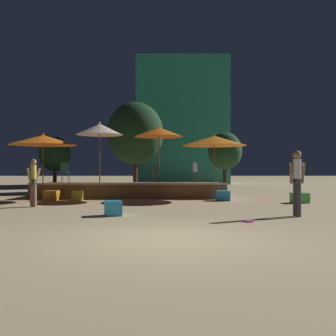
{
  "coord_description": "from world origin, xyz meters",
  "views": [
    {
      "loc": [
        -0.09,
        -6.99,
        1.33
      ],
      "look_at": [
        0.0,
        4.79,
        1.34
      ],
      "focal_mm": 40.0,
      "sensor_mm": 36.0,
      "label": 1
    }
  ],
  "objects_px": {
    "bistro_chair_1": "(196,170)",
    "background_tree_0": "(225,151)",
    "person_0": "(297,180)",
    "person_2": "(33,181)",
    "cube_seat_4": "(51,195)",
    "frisbee_disc": "(249,221)",
    "background_tree_2": "(55,154)",
    "cube_seat_3": "(113,208)",
    "patio_umbrella_1": "(43,140)",
    "cube_seat_0": "(300,198)",
    "bistro_chair_0": "(152,170)",
    "patio_umbrella_0": "(100,129)",
    "cube_seat_2": "(77,196)",
    "patio_umbrella_2": "(159,132)",
    "cube_seat_1": "(224,196)",
    "patio_umbrella_3": "(214,141)",
    "bistro_chair_2": "(65,170)",
    "background_tree_1": "(135,133)"
  },
  "relations": [
    {
      "from": "bistro_chair_0",
      "to": "background_tree_2",
      "type": "xyz_separation_m",
      "value": [
        -7.44,
        9.39,
        1.12
      ]
    },
    {
      "from": "person_2",
      "to": "background_tree_0",
      "type": "bearing_deg",
      "value": 94.07
    },
    {
      "from": "bistro_chair_1",
      "to": "bistro_chair_2",
      "type": "xyz_separation_m",
      "value": [
        -6.16,
        0.24,
        0.0
      ]
    },
    {
      "from": "frisbee_disc",
      "to": "background_tree_1",
      "type": "xyz_separation_m",
      "value": [
        -3.9,
        13.27,
        3.43
      ]
    },
    {
      "from": "cube_seat_0",
      "to": "background_tree_0",
      "type": "bearing_deg",
      "value": 98.56
    },
    {
      "from": "bistro_chair_2",
      "to": "patio_umbrella_3",
      "type": "bearing_deg",
      "value": -40.28
    },
    {
      "from": "patio_umbrella_0",
      "to": "patio_umbrella_1",
      "type": "xyz_separation_m",
      "value": [
        -2.41,
        -0.18,
        -0.48
      ]
    },
    {
      "from": "person_0",
      "to": "background_tree_0",
      "type": "bearing_deg",
      "value": 169.91
    },
    {
      "from": "patio_umbrella_3",
      "to": "background_tree_1",
      "type": "distance_m",
      "value": 7.52
    },
    {
      "from": "person_0",
      "to": "bistro_chair_1",
      "type": "relative_size",
      "value": 2.02
    },
    {
      "from": "cube_seat_1",
      "to": "cube_seat_0",
      "type": "bearing_deg",
      "value": -21.05
    },
    {
      "from": "patio_umbrella_1",
      "to": "cube_seat_3",
      "type": "distance_m",
      "value": 7.16
    },
    {
      "from": "person_0",
      "to": "person_2",
      "type": "xyz_separation_m",
      "value": [
        -8.2,
        2.67,
        -0.12
      ]
    },
    {
      "from": "patio_umbrella_0",
      "to": "background_tree_0",
      "type": "distance_m",
      "value": 9.92
    },
    {
      "from": "bistro_chair_0",
      "to": "cube_seat_1",
      "type": "bearing_deg",
      "value": 39.13
    },
    {
      "from": "background_tree_0",
      "to": "bistro_chair_2",
      "type": "bearing_deg",
      "value": -144.54
    },
    {
      "from": "cube_seat_0",
      "to": "cube_seat_3",
      "type": "height_order",
      "value": "cube_seat_3"
    },
    {
      "from": "cube_seat_3",
      "to": "cube_seat_4",
      "type": "height_order",
      "value": "cube_seat_3"
    },
    {
      "from": "patio_umbrella_3",
      "to": "cube_seat_3",
      "type": "bearing_deg",
      "value": -122.47
    },
    {
      "from": "patio_umbrella_2",
      "to": "bistro_chair_0",
      "type": "xyz_separation_m",
      "value": [
        -0.35,
        1.63,
        -1.67
      ]
    },
    {
      "from": "patio_umbrella_3",
      "to": "cube_seat_0",
      "type": "distance_m",
      "value": 4.27
    },
    {
      "from": "person_0",
      "to": "person_2",
      "type": "relative_size",
      "value": 1.1
    },
    {
      "from": "cube_seat_0",
      "to": "bistro_chair_2",
      "type": "xyz_separation_m",
      "value": [
        -9.9,
        3.24,
        1.06
      ]
    },
    {
      "from": "cube_seat_1",
      "to": "background_tree_1",
      "type": "height_order",
      "value": "background_tree_1"
    },
    {
      "from": "bistro_chair_1",
      "to": "cube_seat_3",
      "type": "bearing_deg",
      "value": -162.99
    },
    {
      "from": "cube_seat_0",
      "to": "bistro_chair_0",
      "type": "height_order",
      "value": "bistro_chair_0"
    },
    {
      "from": "cube_seat_1",
      "to": "frisbee_disc",
      "type": "xyz_separation_m",
      "value": [
        -0.33,
        -6.15,
        -0.18
      ]
    },
    {
      "from": "patio_umbrella_3",
      "to": "background_tree_1",
      "type": "height_order",
      "value": "background_tree_1"
    },
    {
      "from": "patio_umbrella_0",
      "to": "frisbee_disc",
      "type": "distance_m",
      "value": 9.13
    },
    {
      "from": "patio_umbrella_3",
      "to": "bistro_chair_0",
      "type": "height_order",
      "value": "patio_umbrella_3"
    },
    {
      "from": "person_2",
      "to": "bistro_chair_2",
      "type": "relative_size",
      "value": 1.84
    },
    {
      "from": "cube_seat_2",
      "to": "background_tree_1",
      "type": "height_order",
      "value": "background_tree_1"
    },
    {
      "from": "frisbee_disc",
      "to": "background_tree_2",
      "type": "height_order",
      "value": "background_tree_2"
    },
    {
      "from": "cube_seat_3",
      "to": "cube_seat_4",
      "type": "xyz_separation_m",
      "value": [
        -3.26,
        5.03,
        -0.0
      ]
    },
    {
      "from": "bistro_chair_1",
      "to": "background_tree_0",
      "type": "bearing_deg",
      "value": 19.78
    },
    {
      "from": "patio_umbrella_0",
      "to": "background_tree_1",
      "type": "distance_m",
      "value": 6.32
    },
    {
      "from": "cube_seat_4",
      "to": "person_0",
      "type": "xyz_separation_m",
      "value": [
        8.37,
        -5.29,
        0.81
      ]
    },
    {
      "from": "cube_seat_3",
      "to": "patio_umbrella_1",
      "type": "bearing_deg",
      "value": 124.18
    },
    {
      "from": "patio_umbrella_3",
      "to": "cube_seat_4",
      "type": "relative_size",
      "value": 5.07
    },
    {
      "from": "patio_umbrella_3",
      "to": "cube_seat_3",
      "type": "distance_m",
      "value": 7.09
    },
    {
      "from": "patio_umbrella_2",
      "to": "bistro_chair_2",
      "type": "height_order",
      "value": "patio_umbrella_2"
    },
    {
      "from": "cube_seat_3",
      "to": "bistro_chair_0",
      "type": "relative_size",
      "value": 0.63
    },
    {
      "from": "background_tree_1",
      "to": "person_0",
      "type": "bearing_deg",
      "value": -66.03
    },
    {
      "from": "patio_umbrella_0",
      "to": "cube_seat_2",
      "type": "distance_m",
      "value": 3.04
    },
    {
      "from": "person_0",
      "to": "background_tree_0",
      "type": "relative_size",
      "value": 0.5
    },
    {
      "from": "patio_umbrella_2",
      "to": "person_0",
      "type": "relative_size",
      "value": 1.76
    },
    {
      "from": "background_tree_0",
      "to": "frisbee_disc",
      "type": "bearing_deg",
      "value": -96.74
    },
    {
      "from": "patio_umbrella_1",
      "to": "cube_seat_0",
      "type": "relative_size",
      "value": 4.44
    },
    {
      "from": "patio_umbrella_0",
      "to": "cube_seat_4",
      "type": "xyz_separation_m",
      "value": [
        -1.87,
        -0.75,
        -2.83
      ]
    },
    {
      "from": "patio_umbrella_2",
      "to": "cube_seat_1",
      "type": "xyz_separation_m",
      "value": [
        2.7,
        -0.91,
        -2.71
      ]
    }
  ]
}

